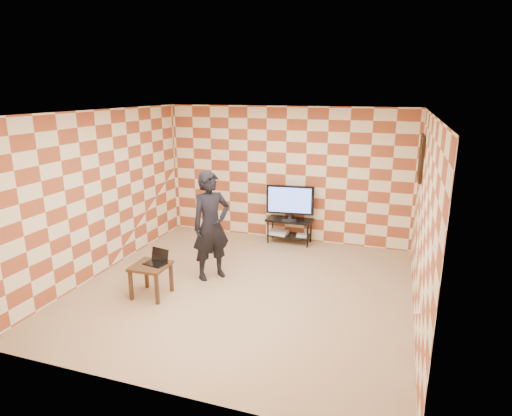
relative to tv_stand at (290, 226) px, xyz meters
The scene contains 14 objects.
floor 2.28m from the tv_stand, 94.20° to the right, with size 5.00×5.00×0.00m, color tan.
wall_back 1.03m from the tv_stand, 122.94° to the left, with size 5.00×0.02×2.70m, color #F6EAC0.
wall_front 4.85m from the tv_stand, 91.99° to the right, with size 5.00×0.02×2.70m, color #F6EAC0.
wall_left 3.62m from the tv_stand, 139.89° to the right, with size 0.02×5.00×2.70m, color #F6EAC0.
wall_right 3.39m from the tv_stand, 43.88° to the right, with size 0.02×5.00×2.70m, color #F6EAC0.
ceiling 3.24m from the tv_stand, 94.20° to the right, with size 5.00×5.00×0.02m, color white.
wall_art 2.88m from the tv_stand, 16.79° to the right, with size 0.04×0.72×0.72m.
tv_stand is the anchor object (origin of this frame).
tv 0.52m from the tv_stand, 96.25° to the right, with size 0.95×0.21×0.69m.
dvd_player 0.28m from the tv_stand, behind, with size 0.39×0.28×0.07m, color silver.
game_console 0.32m from the tv_stand, ahead, with size 0.22×0.16×0.05m, color silver.
side_table 3.22m from the tv_stand, 115.71° to the right, with size 0.53×0.53×0.50m.
laptop 3.12m from the tv_stand, 115.34° to the right, with size 0.36×0.31×0.21m.
person 2.22m from the tv_stand, 111.90° to the right, with size 0.65×0.43×1.78m, color black.
Camera 1 is at (2.11, -5.74, 3.01)m, focal length 30.00 mm.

